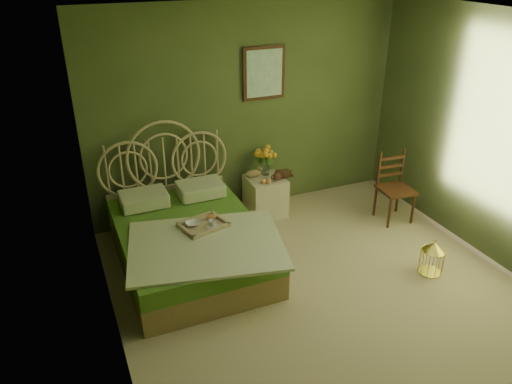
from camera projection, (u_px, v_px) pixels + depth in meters
name	position (u px, v px, depth m)	size (l,w,h in m)	color
floor	(335.00, 304.00, 4.85)	(4.50, 4.50, 0.00)	tan
ceiling	(360.00, 25.00, 3.69)	(4.50, 4.50, 0.00)	silver
wall_back	(247.00, 111.00, 6.13)	(4.00, 4.00, 0.00)	#566133
wall_left	(107.00, 230.00, 3.57)	(4.50, 4.50, 0.00)	#566133
wall_art	(264.00, 73.00, 5.98)	(0.54, 0.04, 0.64)	#311C0D
bed	(189.00, 239.00, 5.36)	(1.70, 2.15, 1.33)	#9D794E
nightstand	(265.00, 189.00, 6.34)	(0.46, 0.47, 0.93)	beige
chair	(393.00, 182.00, 6.19)	(0.41, 0.41, 0.88)	#311C0D
birdcage	(432.00, 258.00, 5.24)	(0.24, 0.24, 0.37)	gold
book_lower	(278.00, 175.00, 6.33)	(0.17, 0.23, 0.02)	#381E0F
book_upper	(278.00, 173.00, 6.32)	(0.16, 0.22, 0.02)	#472819
cereal_bowl	(192.00, 224.00, 5.18)	(0.14, 0.14, 0.03)	white
coffee_cup	(212.00, 224.00, 5.14)	(0.08, 0.08, 0.08)	white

